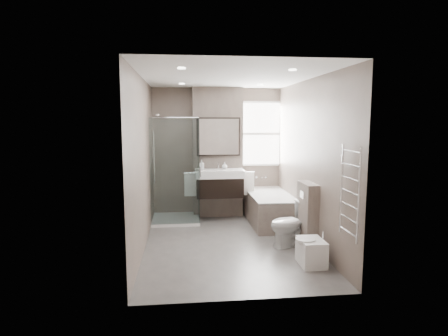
{
  "coord_description": "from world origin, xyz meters",
  "views": [
    {
      "loc": [
        -0.69,
        -5.73,
        1.96
      ],
      "look_at": [
        -0.05,
        0.15,
        1.2
      ],
      "focal_mm": 30.0,
      "sensor_mm": 36.0,
      "label": 1
    }
  ],
  "objects": [
    {
      "name": "towel_right",
      "position": [
        0.56,
        1.4,
        0.72
      ],
      "size": [
        0.24,
        0.06,
        0.44
      ],
      "primitive_type": "cube",
      "color": "silver",
      "rests_on": "vanity_pier"
    },
    {
      "name": "towel_left",
      "position": [
        -0.56,
        1.4,
        0.72
      ],
      "size": [
        0.24,
        0.06,
        0.44
      ],
      "primitive_type": "cube",
      "color": "silver",
      "rests_on": "vanity_pier"
    },
    {
      "name": "toilet",
      "position": [
        0.97,
        -0.2,
        0.35
      ],
      "size": [
        0.78,
        0.6,
        0.7
      ],
      "primitive_type": "imported",
      "rotation": [
        0.0,
        0.0,
        -1.23
      ],
      "color": "white",
      "rests_on": "ground"
    },
    {
      "name": "soap_bottle_b",
      "position": [
        0.11,
        1.49,
        1.07
      ],
      "size": [
        0.11,
        0.11,
        0.14
      ],
      "primitive_type": "imported",
      "color": "white",
      "rests_on": "vanity"
    },
    {
      "name": "vanity_pier",
      "position": [
        0.0,
        1.77,
        1.3
      ],
      "size": [
        1.0,
        0.25,
        2.6
      ],
      "primitive_type": "cube",
      "color": "#665950",
      "rests_on": "ground"
    },
    {
      "name": "vanity",
      "position": [
        0.0,
        1.43,
        0.74
      ],
      "size": [
        0.95,
        0.47,
        0.66
      ],
      "color": "black",
      "rests_on": "vanity_pier"
    },
    {
      "name": "cistern_box",
      "position": [
        1.21,
        -0.25,
        0.5
      ],
      "size": [
        0.19,
        0.55,
        1.0
      ],
      "color": "#665950",
      "rests_on": "ground"
    },
    {
      "name": "soap_bottle_a",
      "position": [
        -0.34,
        1.43,
        1.1
      ],
      "size": [
        0.09,
        0.09,
        0.2
      ],
      "primitive_type": "imported",
      "color": "white",
      "rests_on": "vanity"
    },
    {
      "name": "bathtub",
      "position": [
        0.92,
        1.1,
        0.32
      ],
      "size": [
        0.75,
        1.6,
        0.57
      ],
      "color": "#665950",
      "rests_on": "ground"
    },
    {
      "name": "room",
      "position": [
        0.0,
        0.0,
        1.3
      ],
      "size": [
        2.7,
        3.9,
        2.7
      ],
      "color": "#55514E",
      "rests_on": "ground"
    },
    {
      "name": "mirror_cabinet",
      "position": [
        0.0,
        1.61,
        1.63
      ],
      "size": [
        0.86,
        0.08,
        0.76
      ],
      "color": "black",
      "rests_on": "vanity_pier"
    },
    {
      "name": "shower_enclosure",
      "position": [
        -0.75,
        1.35,
        0.49
      ],
      "size": [
        0.9,
        0.9,
        2.0
      ],
      "color": "white",
      "rests_on": "ground"
    },
    {
      "name": "window",
      "position": [
        0.9,
        1.88,
        1.68
      ],
      "size": [
        0.98,
        0.06,
        1.33
      ],
      "color": "white",
      "rests_on": "room"
    },
    {
      "name": "bidet",
      "position": [
        1.01,
        -1.0,
        0.19
      ],
      "size": [
        0.39,
        0.44,
        0.47
      ],
      "color": "white",
      "rests_on": "ground"
    },
    {
      "name": "towel_radiator",
      "position": [
        1.25,
        -1.6,
        1.12
      ],
      "size": [
        0.03,
        0.49,
        1.1
      ],
      "color": "silver",
      "rests_on": "room"
    }
  ]
}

